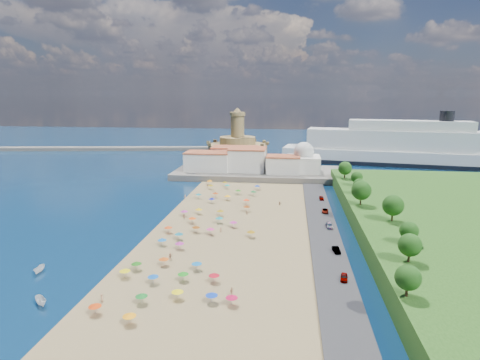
# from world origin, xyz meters

# --- Properties ---
(ground) EXTENTS (700.00, 700.00, 0.00)m
(ground) POSITION_xyz_m (0.00, 0.00, 0.00)
(ground) COLOR #071938
(ground) RESTS_ON ground
(terrace) EXTENTS (90.00, 36.00, 3.00)m
(terrace) POSITION_xyz_m (10.00, 73.00, 1.50)
(terrace) COLOR #59544C
(terrace) RESTS_ON ground
(jetty) EXTENTS (18.00, 70.00, 2.40)m
(jetty) POSITION_xyz_m (-12.00, 108.00, 1.20)
(jetty) COLOR #59544C
(jetty) RESTS_ON ground
(breakwater) EXTENTS (199.03, 34.77, 2.60)m
(breakwater) POSITION_xyz_m (-110.00, 153.00, 1.30)
(breakwater) COLOR #59544C
(breakwater) RESTS_ON ground
(waterfront_buildings) EXTENTS (57.00, 29.00, 11.00)m
(waterfront_buildings) POSITION_xyz_m (-3.05, 73.64, 7.88)
(waterfront_buildings) COLOR silver
(waterfront_buildings) RESTS_ON terrace
(domed_building) EXTENTS (16.00, 16.00, 15.00)m
(domed_building) POSITION_xyz_m (30.00, 71.00, 8.97)
(domed_building) COLOR silver
(domed_building) RESTS_ON terrace
(fortress) EXTENTS (40.00, 40.00, 32.40)m
(fortress) POSITION_xyz_m (-12.00, 138.00, 6.68)
(fortress) COLOR #9E844F
(fortress) RESTS_ON ground
(cruise_ship) EXTENTS (147.52, 45.34, 31.89)m
(cruise_ship) POSITION_xyz_m (91.79, 116.56, 9.44)
(cruise_ship) COLOR black
(cruise_ship) RESTS_ON ground
(beach_parasols) EXTENTS (28.40, 116.85, 2.20)m
(beach_parasols) POSITION_xyz_m (-2.51, -11.21, 2.15)
(beach_parasols) COLOR gray
(beach_parasols) RESTS_ON beach
(beachgoers) EXTENTS (39.00, 102.69, 1.84)m
(beachgoers) POSITION_xyz_m (-1.10, -4.21, 1.10)
(beachgoers) COLOR tan
(beachgoers) RESTS_ON beach
(moored_boats) EXTENTS (12.49, 17.92, 1.68)m
(moored_boats) POSITION_xyz_m (-29.28, -54.70, 0.81)
(moored_boats) COLOR white
(moored_boats) RESTS_ON ground
(parked_cars) EXTENTS (2.51, 73.57, 1.41)m
(parked_cars) POSITION_xyz_m (36.00, -6.17, 1.37)
(parked_cars) COLOR gray
(parked_cars) RESTS_ON promenade
(hillside_trees) EXTENTS (13.16, 107.59, 8.05)m
(hillside_trees) POSITION_xyz_m (48.49, -4.18, 10.19)
(hillside_trees) COLOR #382314
(hillside_trees) RESTS_ON hillside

